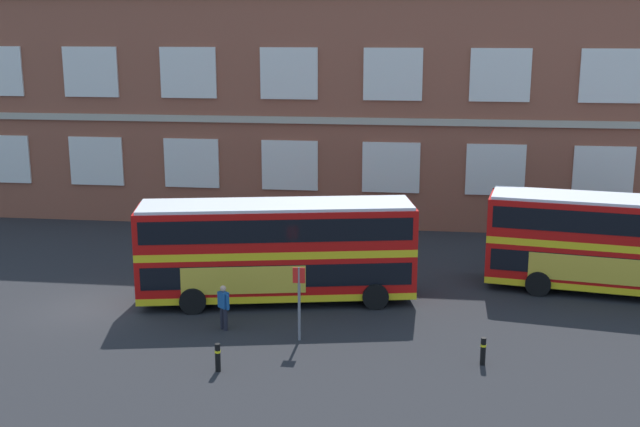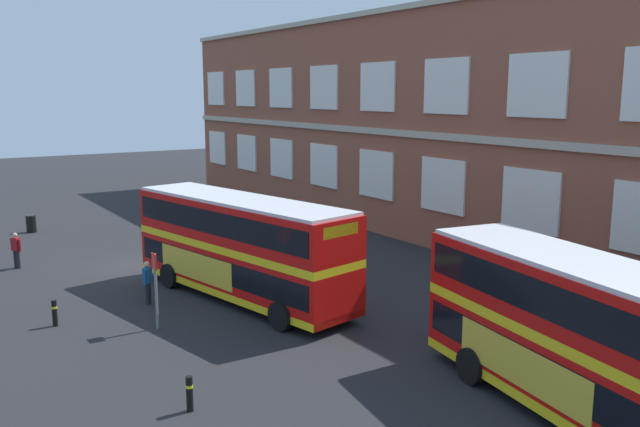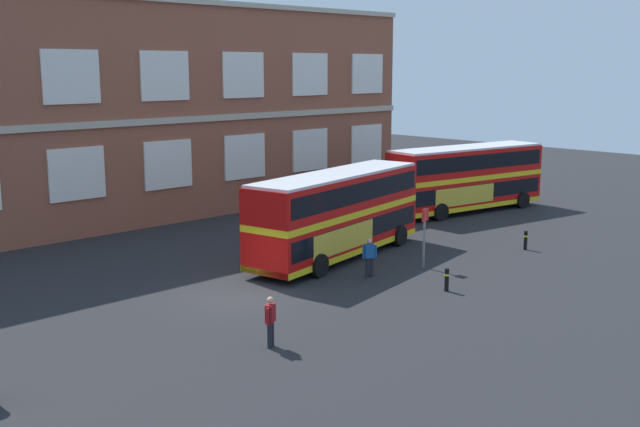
{
  "view_description": "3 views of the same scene",
  "coord_description": "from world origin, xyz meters",
  "px_view_note": "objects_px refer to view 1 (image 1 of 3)",
  "views": [
    {
      "loc": [
        12.97,
        -28.61,
        11.0
      ],
      "look_at": [
        9.1,
        1.88,
        3.7
      ],
      "focal_mm": 44.93,
      "sensor_mm": 36.0,
      "label": 1
    },
    {
      "loc": [
        30.42,
        -9.32,
        8.15
      ],
      "look_at": [
        7.92,
        5.21,
        3.21
      ],
      "focal_mm": 37.13,
      "sensor_mm": 36.0,
      "label": 2
    },
    {
      "loc": [
        -17.56,
        -22.9,
        8.96
      ],
      "look_at": [
        6.43,
        2.07,
        2.23
      ],
      "focal_mm": 42.68,
      "sensor_mm": 36.0,
      "label": 3
    }
  ],
  "objects_px": {
    "bus_stand_flag": "(299,296)",
    "double_decker_middle": "(624,244)",
    "safety_bollard_west": "(218,357)",
    "double_decker_near": "(277,250)",
    "waiting_passenger": "(224,305)",
    "safety_bollard_east": "(483,351)"
  },
  "relations": [
    {
      "from": "safety_bollard_west",
      "to": "double_decker_near",
      "type": "bearing_deg",
      "value": 84.28
    },
    {
      "from": "bus_stand_flag",
      "to": "safety_bollard_east",
      "type": "height_order",
      "value": "bus_stand_flag"
    },
    {
      "from": "bus_stand_flag",
      "to": "double_decker_middle",
      "type": "bearing_deg",
      "value": 28.11
    },
    {
      "from": "double_decker_near",
      "to": "double_decker_middle",
      "type": "relative_size",
      "value": 1.0
    },
    {
      "from": "safety_bollard_west",
      "to": "safety_bollard_east",
      "type": "xyz_separation_m",
      "value": [
        8.57,
        1.6,
        0.0
      ]
    },
    {
      "from": "waiting_passenger",
      "to": "bus_stand_flag",
      "type": "xyz_separation_m",
      "value": [
        2.91,
        -0.65,
        0.7
      ]
    },
    {
      "from": "double_decker_middle",
      "to": "safety_bollard_west",
      "type": "bearing_deg",
      "value": -146.86
    },
    {
      "from": "safety_bollard_west",
      "to": "safety_bollard_east",
      "type": "height_order",
      "value": "same"
    },
    {
      "from": "double_decker_middle",
      "to": "bus_stand_flag",
      "type": "height_order",
      "value": "double_decker_middle"
    },
    {
      "from": "waiting_passenger",
      "to": "safety_bollard_west",
      "type": "xyz_separation_m",
      "value": [
        0.69,
        -3.6,
        -0.44
      ]
    },
    {
      "from": "double_decker_near",
      "to": "waiting_passenger",
      "type": "bearing_deg",
      "value": -112.35
    },
    {
      "from": "double_decker_near",
      "to": "double_decker_middle",
      "type": "distance_m",
      "value": 14.34
    },
    {
      "from": "safety_bollard_west",
      "to": "double_decker_middle",
      "type": "bearing_deg",
      "value": 33.14
    },
    {
      "from": "double_decker_near",
      "to": "double_decker_middle",
      "type": "xyz_separation_m",
      "value": [
        14.09,
        2.69,
        0.0
      ]
    },
    {
      "from": "bus_stand_flag",
      "to": "safety_bollard_east",
      "type": "relative_size",
      "value": 2.84
    },
    {
      "from": "double_decker_near",
      "to": "bus_stand_flag",
      "type": "bearing_deg",
      "value": -69.23
    },
    {
      "from": "double_decker_middle",
      "to": "bus_stand_flag",
      "type": "bearing_deg",
      "value": -151.89
    },
    {
      "from": "double_decker_middle",
      "to": "safety_bollard_east",
      "type": "height_order",
      "value": "double_decker_middle"
    },
    {
      "from": "waiting_passenger",
      "to": "safety_bollard_west",
      "type": "distance_m",
      "value": 3.69
    },
    {
      "from": "double_decker_middle",
      "to": "bus_stand_flag",
      "type": "relative_size",
      "value": 4.17
    },
    {
      "from": "safety_bollard_east",
      "to": "safety_bollard_west",
      "type": "bearing_deg",
      "value": -169.44
    },
    {
      "from": "bus_stand_flag",
      "to": "double_decker_near",
      "type": "bearing_deg",
      "value": 110.77
    }
  ]
}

